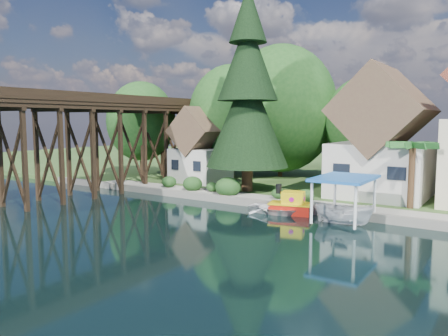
{
  "coord_description": "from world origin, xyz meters",
  "views": [
    {
      "loc": [
        16.37,
        -21.99,
        6.92
      ],
      "look_at": [
        -2.39,
        6.0,
        3.23
      ],
      "focal_mm": 35.0,
      "sensor_mm": 36.0,
      "label": 1
    }
  ],
  "objects_px": {
    "shed": "(201,150)",
    "boat_canopy": "(344,204)",
    "trestle_bridge": "(97,137)",
    "boat_white_a": "(276,208)",
    "tugboat": "(291,205)",
    "palm_tree": "(413,147)",
    "conifer": "(248,93)",
    "house_left": "(382,142)"
  },
  "relations": [
    {
      "from": "shed",
      "to": "boat_canopy",
      "type": "height_order",
      "value": "shed"
    },
    {
      "from": "trestle_bridge",
      "to": "conifer",
      "type": "xyz_separation_m",
      "value": [
        12.2,
        6.72,
        3.96
      ]
    },
    {
      "from": "trestle_bridge",
      "to": "tugboat",
      "type": "relative_size",
      "value": 12.98
    },
    {
      "from": "trestle_bridge",
      "to": "boat_white_a",
      "type": "distance_m",
      "value": 18.49
    },
    {
      "from": "trestle_bridge",
      "to": "house_left",
      "type": "relative_size",
      "value": 4.01
    },
    {
      "from": "house_left",
      "to": "tugboat",
      "type": "relative_size",
      "value": 3.24
    },
    {
      "from": "boat_white_a",
      "to": "boat_canopy",
      "type": "bearing_deg",
      "value": -96.5
    },
    {
      "from": "conifer",
      "to": "boat_canopy",
      "type": "relative_size",
      "value": 3.66
    },
    {
      "from": "house_left",
      "to": "boat_white_a",
      "type": "bearing_deg",
      "value": -119.52
    },
    {
      "from": "shed",
      "to": "boat_canopy",
      "type": "relative_size",
      "value": 1.57
    },
    {
      "from": "house_left",
      "to": "conifer",
      "type": "bearing_deg",
      "value": -159.16
    },
    {
      "from": "house_left",
      "to": "shed",
      "type": "height_order",
      "value": "house_left"
    },
    {
      "from": "shed",
      "to": "boat_white_a",
      "type": "height_order",
      "value": "shed"
    },
    {
      "from": "house_left",
      "to": "boat_white_a",
      "type": "height_order",
      "value": "house_left"
    },
    {
      "from": "house_left",
      "to": "palm_tree",
      "type": "height_order",
      "value": "house_left"
    },
    {
      "from": "trestle_bridge",
      "to": "palm_tree",
      "type": "bearing_deg",
      "value": 14.23
    },
    {
      "from": "house_left",
      "to": "tugboat",
      "type": "bearing_deg",
      "value": -115.54
    },
    {
      "from": "boat_white_a",
      "to": "shed",
      "type": "bearing_deg",
      "value": 58.19
    },
    {
      "from": "tugboat",
      "to": "palm_tree",
      "type": "bearing_deg",
      "value": 32.04
    },
    {
      "from": "trestle_bridge",
      "to": "tugboat",
      "type": "bearing_deg",
      "value": 6.12
    },
    {
      "from": "shed",
      "to": "trestle_bridge",
      "type": "bearing_deg",
      "value": -118.19
    },
    {
      "from": "house_left",
      "to": "tugboat",
      "type": "xyz_separation_m",
      "value": [
        -4.21,
        -8.81,
        -4.47
      ]
    },
    {
      "from": "conifer",
      "to": "boat_canopy",
      "type": "height_order",
      "value": "conifer"
    },
    {
      "from": "palm_tree",
      "to": "house_left",
      "type": "bearing_deg",
      "value": 127.11
    },
    {
      "from": "tugboat",
      "to": "boat_canopy",
      "type": "bearing_deg",
      "value": -13.19
    },
    {
      "from": "trestle_bridge",
      "to": "boat_white_a",
      "type": "relative_size",
      "value": 10.33
    },
    {
      "from": "palm_tree",
      "to": "boat_canopy",
      "type": "height_order",
      "value": "palm_tree"
    },
    {
      "from": "palm_tree",
      "to": "boat_white_a",
      "type": "xyz_separation_m",
      "value": [
        -8.42,
        -5.07,
        -4.55
      ]
    },
    {
      "from": "house_left",
      "to": "trestle_bridge",
      "type": "bearing_deg",
      "value": -154.79
    },
    {
      "from": "shed",
      "to": "conifer",
      "type": "relative_size",
      "value": 0.43
    },
    {
      "from": "house_left",
      "to": "shed",
      "type": "distance_m",
      "value": 18.11
    },
    {
      "from": "boat_white_a",
      "to": "house_left",
      "type": "bearing_deg",
      "value": -30.01
    },
    {
      "from": "tugboat",
      "to": "boat_canopy",
      "type": "distance_m",
      "value": 4.49
    },
    {
      "from": "house_left",
      "to": "boat_canopy",
      "type": "relative_size",
      "value": 2.2
    },
    {
      "from": "boat_canopy",
      "to": "shed",
      "type": "bearing_deg",
      "value": 155.31
    },
    {
      "from": "trestle_bridge",
      "to": "conifer",
      "type": "bearing_deg",
      "value": 28.84
    },
    {
      "from": "shed",
      "to": "conifer",
      "type": "xyz_separation_m",
      "value": [
        7.2,
        -2.61,
        5.48
      ]
    },
    {
      "from": "shed",
      "to": "palm_tree",
      "type": "xyz_separation_m",
      "value": [
        21.17,
        -2.69,
        1.17
      ]
    },
    {
      "from": "conifer",
      "to": "tugboat",
      "type": "distance_m",
      "value": 11.84
    },
    {
      "from": "shed",
      "to": "tugboat",
      "type": "distance_m",
      "value": 15.92
    },
    {
      "from": "palm_tree",
      "to": "tugboat",
      "type": "distance_m",
      "value": 9.72
    },
    {
      "from": "trestle_bridge",
      "to": "shed",
      "type": "height_order",
      "value": "trestle_bridge"
    }
  ]
}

